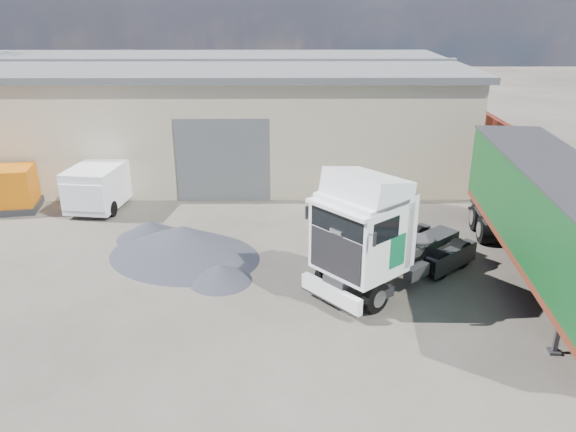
{
  "coord_description": "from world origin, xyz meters",
  "views": [
    {
      "loc": [
        0.59,
        -13.15,
        8.33
      ],
      "look_at": [
        0.71,
        3.0,
        2.0
      ],
      "focal_mm": 35.0,
      "sensor_mm": 36.0,
      "label": 1
    }
  ],
  "objects_px": {
    "box_trailer": "(553,215)",
    "panel_van": "(105,182)",
    "orange_skip": "(0,192)",
    "tractor_unit": "(377,239)"
  },
  "relations": [
    {
      "from": "tractor_unit",
      "to": "box_trailer",
      "type": "bearing_deg",
      "value": 51.14
    },
    {
      "from": "tractor_unit",
      "to": "panel_van",
      "type": "distance_m",
      "value": 12.84
    },
    {
      "from": "tractor_unit",
      "to": "panel_van",
      "type": "bearing_deg",
      "value": -166.85
    },
    {
      "from": "tractor_unit",
      "to": "panel_van",
      "type": "xyz_separation_m",
      "value": [
        -10.36,
        7.56,
        -0.67
      ]
    },
    {
      "from": "box_trailer",
      "to": "tractor_unit",
      "type": "bearing_deg",
      "value": -172.74
    },
    {
      "from": "box_trailer",
      "to": "orange_skip",
      "type": "bearing_deg",
      "value": 166.76
    },
    {
      "from": "box_trailer",
      "to": "panel_van",
      "type": "xyz_separation_m",
      "value": [
        -15.56,
        7.38,
        -1.34
      ]
    },
    {
      "from": "tractor_unit",
      "to": "box_trailer",
      "type": "distance_m",
      "value": 5.25
    },
    {
      "from": "tractor_unit",
      "to": "panel_van",
      "type": "relative_size",
      "value": 1.2
    },
    {
      "from": "box_trailer",
      "to": "panel_van",
      "type": "bearing_deg",
      "value": 159.99
    }
  ]
}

